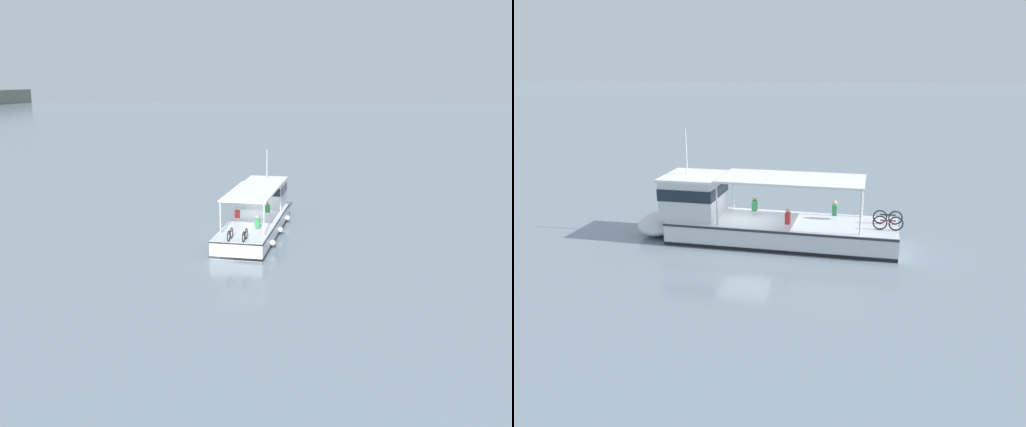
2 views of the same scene
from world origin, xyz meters
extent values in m
plane|color=gray|center=(0.00, 0.00, 0.00)|extent=(400.00, 400.00, 0.00)
cube|color=silver|center=(-1.86, -0.11, 0.55)|extent=(11.01, 4.00, 1.10)
ellipsoid|color=silver|center=(4.33, -0.58, 0.55)|extent=(2.41, 3.10, 1.01)
cube|color=black|center=(-1.86, -0.11, 0.10)|extent=(11.01, 4.04, 0.16)
cube|color=#2D2D33|center=(-1.86, -0.11, 1.02)|extent=(11.01, 4.06, 0.10)
cube|color=silver|center=(2.53, -0.44, 2.05)|extent=(2.80, 2.91, 1.90)
cube|color=#19232D|center=(2.53, -0.44, 2.38)|extent=(2.84, 2.97, 0.56)
cube|color=white|center=(2.53, -0.44, 3.06)|extent=(2.97, 3.08, 0.12)
cube|color=white|center=(-2.30, -0.08, 3.15)|extent=(6.90, 3.44, 0.10)
cylinder|color=silver|center=(1.04, 1.03, 2.10)|extent=(0.08, 0.08, 2.00)
cylinder|color=silver|center=(0.83, -1.68, 2.10)|extent=(0.08, 0.08, 2.00)
cylinder|color=silver|center=(-5.44, 1.52, 2.10)|extent=(0.08, 0.08, 2.00)
cylinder|color=silver|center=(-5.65, -1.19, 2.10)|extent=(0.08, 0.08, 2.00)
cylinder|color=silver|center=(2.83, -0.47, 4.22)|extent=(0.06, 0.06, 2.20)
sphere|color=white|center=(1.40, -2.14, 0.50)|extent=(0.36, 0.36, 0.36)
sphere|color=white|center=(-1.89, -1.90, 0.50)|extent=(0.36, 0.36, 0.36)
sphere|color=white|center=(-4.98, -1.67, 0.50)|extent=(0.36, 0.36, 0.36)
torus|color=black|center=(-6.36, 0.67, 1.43)|extent=(0.66, 0.11, 0.66)
torus|color=black|center=(-7.06, 0.73, 1.43)|extent=(0.66, 0.11, 0.66)
cylinder|color=maroon|center=(-6.71, 0.70, 1.55)|extent=(0.70, 0.11, 0.06)
torus|color=black|center=(-6.43, -0.22, 1.43)|extent=(0.66, 0.11, 0.66)
torus|color=black|center=(-7.13, -0.17, 1.43)|extent=(0.66, 0.11, 0.66)
cylinder|color=#232328|center=(-6.78, -0.20, 1.55)|extent=(0.70, 0.11, 0.06)
cube|color=#338C4C|center=(-4.32, -0.63, 1.56)|extent=(0.24, 0.34, 0.52)
sphere|color=beige|center=(-4.32, -0.63, 1.93)|extent=(0.20, 0.20, 0.20)
cube|color=red|center=(-2.23, 0.98, 1.56)|extent=(0.24, 0.34, 0.52)
sphere|color=beige|center=(-2.23, 0.98, 1.93)|extent=(0.20, 0.20, 0.20)
cube|color=#338C4C|center=(-0.39, -0.87, 1.56)|extent=(0.24, 0.34, 0.52)
sphere|color=#9E7051|center=(-0.39, -0.87, 1.93)|extent=(0.20, 0.20, 0.20)
camera|label=1|loc=(-37.44, -4.71, 10.38)|focal=38.52mm
camera|label=2|loc=(-4.33, 22.38, 8.32)|focal=34.91mm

